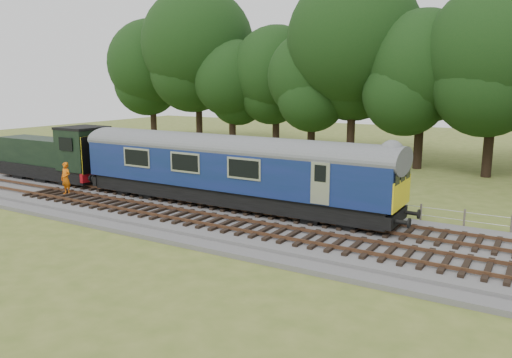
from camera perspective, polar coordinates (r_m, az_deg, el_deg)
The scene contains 9 objects.
ground at distance 23.07m, azimuth 5.90°, elevation -6.34°, with size 120.00×120.00×0.00m, color #536424.
ballast at distance 23.02m, azimuth 5.91°, elevation -5.92°, with size 70.00×7.00×0.35m, color #4C4C4F.
track_north at distance 24.18m, azimuth 7.34°, elevation -4.53°, with size 67.20×2.40×0.21m.
track_south at distance 21.57m, azimuth 4.11°, elevation -6.40°, with size 67.20×2.40×0.21m.
fence at distance 27.06m, azimuth 9.96°, elevation -3.83°, with size 64.00×0.12×1.00m, color #6B6054, non-canonical shape.
tree_line at distance 43.54m, azimuth 18.30°, elevation 1.41°, with size 70.00×8.00×18.00m, color black, non-canonical shape.
dmu_railcar at distance 26.17m, azimuth -3.06°, elevation 1.65°, with size 18.05×2.86×3.88m.
shunter_loco at distance 35.88m, azimuth -21.85°, elevation 2.41°, with size 8.92×2.60×3.38m.
worker at distance 31.30m, azimuth -20.90°, elevation 0.07°, with size 0.70×0.46×1.91m, color orange.
Camera 1 is at (9.23, -19.99, 6.88)m, focal length 35.00 mm.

